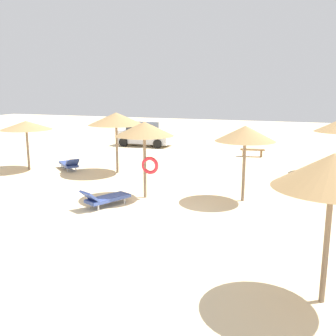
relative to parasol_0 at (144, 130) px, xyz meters
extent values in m
plane|color=beige|center=(0.86, -2.71, -2.69)|extent=(80.00, 80.00, 0.00)
cylinder|color=#75604C|center=(-0.01, 0.00, -1.41)|extent=(0.12, 0.12, 2.57)
cone|color=#9E7A4C|center=(-0.01, 0.00, 0.05)|extent=(2.29, 2.29, 0.55)
torus|color=red|center=(0.21, 0.00, -1.37)|extent=(0.70, 0.16, 0.70)
cylinder|color=#75604C|center=(-7.91, 2.79, -1.57)|extent=(0.12, 0.12, 2.23)
cone|color=#9E7A4C|center=(-7.91, 2.79, -0.33)|extent=(2.68, 2.68, 0.45)
cylinder|color=#75604C|center=(6.42, -5.81, -1.44)|extent=(0.12, 0.12, 2.51)
cone|color=#9E7A4C|center=(6.42, -5.81, 0.06)|extent=(2.31, 2.31, 0.69)
cylinder|color=#75604C|center=(-3.13, 3.70, -1.41)|extent=(0.12, 0.12, 2.55)
cone|color=#9E7A4C|center=(-3.13, 3.70, 0.07)|extent=(2.82, 2.82, 0.62)
cylinder|color=#75604C|center=(3.73, 0.86, -1.48)|extent=(0.12, 0.12, 2.42)
cone|color=#9E7A4C|center=(3.73, 0.86, -0.07)|extent=(2.27, 2.27, 0.58)
cube|color=#33478C|center=(-0.86, -1.47, -2.41)|extent=(1.29, 1.81, 0.12)
cube|color=#33478C|center=(-1.20, -2.20, -2.17)|extent=(0.78, 0.69, 0.42)
cylinder|color=silver|center=(-0.92, -2.11, -2.58)|extent=(0.06, 0.06, 0.22)
cylinder|color=silver|center=(-1.32, -1.92, -2.58)|extent=(0.06, 0.06, 0.22)
cylinder|color=silver|center=(-0.41, -1.02, -2.58)|extent=(0.06, 0.06, 0.22)
cylinder|color=silver|center=(-0.81, -0.83, -2.58)|extent=(0.06, 0.06, 0.22)
cube|color=#33478C|center=(-5.96, 3.54, -2.41)|extent=(1.70, 1.60, 0.12)
cube|color=#33478C|center=(-5.36, 3.02, -2.18)|extent=(0.78, 0.80, 0.40)
cylinder|color=silver|center=(-5.37, 3.31, -2.58)|extent=(0.06, 0.06, 0.22)
cylinder|color=silver|center=(-5.66, 2.98, -2.58)|extent=(0.06, 0.06, 0.22)
cylinder|color=silver|center=(-6.27, 4.10, -2.58)|extent=(0.06, 0.06, 0.22)
cylinder|color=silver|center=(-6.56, 3.77, -2.58)|extent=(0.06, 0.06, 0.22)
cube|color=brown|center=(2.73, 10.77, -2.24)|extent=(1.54, 0.63, 0.08)
cube|color=brown|center=(2.19, 10.68, -2.48)|extent=(0.18, 0.37, 0.41)
cube|color=brown|center=(3.27, 10.86, -2.48)|extent=(0.18, 0.37, 0.41)
cube|color=silver|center=(-5.46, 12.73, -2.02)|extent=(4.01, 1.73, 0.90)
cube|color=#262D38|center=(-5.66, 12.73, -1.27)|extent=(2.01, 1.58, 0.60)
cylinder|color=black|center=(-4.10, 13.60, -2.37)|extent=(0.64, 0.23, 0.64)
cylinder|color=black|center=(-4.11, 11.84, -2.37)|extent=(0.64, 0.23, 0.64)
cylinder|color=black|center=(-6.80, 13.62, -2.37)|extent=(0.64, 0.23, 0.64)
cylinder|color=black|center=(-6.81, 11.86, -2.37)|extent=(0.64, 0.23, 0.64)
camera|label=1|loc=(5.91, -13.69, 1.64)|focal=41.44mm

